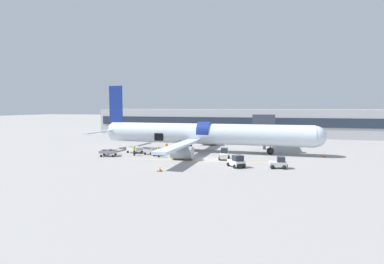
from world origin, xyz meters
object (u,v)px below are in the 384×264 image
(airplane, at_px, (202,134))
(baggage_cart_queued, at_px, (135,150))
(ground_crew_driver, at_px, (166,147))
(ground_crew_loader_a, at_px, (173,152))
(ground_crew_supervisor, at_px, (134,150))
(baggage_tug_mid, at_px, (224,155))
(baggage_cart_empty, at_px, (109,153))
(baggage_cart_loading, at_px, (153,152))
(ground_crew_loader_b, at_px, (159,152))
(baggage_tug_lead, at_px, (279,163))
(baggage_tug_rear, at_px, (237,162))

(airplane, xyz_separation_m, baggage_cart_queued, (-11.04, -4.82, -2.69))
(ground_crew_driver, bearing_deg, baggage_cart_queued, -164.69)
(ground_crew_loader_a, relative_size, ground_crew_supervisor, 0.94)
(baggage_tug_mid, relative_size, ground_crew_driver, 1.49)
(baggage_cart_empty, bearing_deg, baggage_cart_queued, 61.12)
(baggage_cart_loading, bearing_deg, airplane, 41.08)
(baggage_cart_loading, height_order, baggage_cart_empty, baggage_cart_empty)
(baggage_cart_queued, height_order, ground_crew_loader_a, ground_crew_loader_a)
(ground_crew_driver, bearing_deg, baggage_tug_mid, -18.29)
(baggage_cart_empty, bearing_deg, ground_crew_loader_b, 8.87)
(baggage_tug_mid, bearing_deg, ground_crew_loader_b, -174.17)
(airplane, xyz_separation_m, baggage_tug_mid, (5.36, -6.99, -2.50))
(baggage_tug_lead, height_order, ground_crew_supervisor, ground_crew_supervisor)
(baggage_cart_queued, distance_m, ground_crew_driver, 5.59)
(baggage_cart_loading, xyz_separation_m, ground_crew_driver, (1.44, 2.85, 0.45))
(baggage_cart_empty, bearing_deg, baggage_tug_mid, 7.18)
(ground_crew_loader_a, xyz_separation_m, ground_crew_loader_b, (-2.12, -0.80, 0.03))
(baggage_tug_rear, height_order, ground_crew_supervisor, ground_crew_supervisor)
(baggage_tug_rear, relative_size, ground_crew_supervisor, 1.62)
(baggage_tug_rear, distance_m, ground_crew_supervisor, 18.51)
(baggage_cart_empty, bearing_deg, baggage_tug_lead, -4.95)
(baggage_cart_loading, bearing_deg, ground_crew_loader_a, -14.94)
(baggage_cart_loading, xyz_separation_m, baggage_cart_empty, (-6.45, -3.18, 0.03))
(ground_crew_driver, bearing_deg, ground_crew_supervisor, -134.01)
(ground_crew_loader_b, height_order, ground_crew_driver, ground_crew_driver)
(baggage_tug_mid, distance_m, ground_crew_loader_b, 10.60)
(airplane, bearing_deg, ground_crew_loader_a, -112.87)
(ground_crew_loader_a, bearing_deg, ground_crew_supervisor, -176.88)
(baggage_tug_lead, bearing_deg, airplane, 139.05)
(baggage_cart_loading, relative_size, ground_crew_loader_b, 2.42)
(ground_crew_loader_b, bearing_deg, baggage_cart_queued, 150.98)
(baggage_cart_queued, distance_m, ground_crew_supervisor, 3.10)
(baggage_cart_loading, xyz_separation_m, ground_crew_supervisor, (-2.70, -1.44, 0.41))
(ground_crew_supervisor, bearing_deg, ground_crew_driver, 45.99)
(baggage_tug_lead, height_order, baggage_cart_empty, baggage_tug_lead)
(baggage_tug_lead, xyz_separation_m, baggage_cart_empty, (-27.05, 2.34, -0.10))
(baggage_tug_mid, bearing_deg, ground_crew_loader_a, -178.09)
(airplane, relative_size, ground_crew_supervisor, 23.24)
(airplane, xyz_separation_m, ground_crew_supervisor, (-9.81, -7.64, -2.27))
(baggage_tug_lead, distance_m, ground_crew_loader_a, 17.15)
(baggage_tug_lead, bearing_deg, ground_crew_driver, 156.41)
(baggage_cart_queued, distance_m, ground_crew_loader_a, 8.35)
(baggage_cart_queued, relative_size, ground_crew_loader_b, 2.08)
(airplane, distance_m, ground_crew_supervisor, 12.64)
(baggage_cart_loading, height_order, ground_crew_loader_a, ground_crew_loader_a)
(baggage_cart_loading, relative_size, ground_crew_supervisor, 2.35)
(airplane, xyz_separation_m, baggage_cart_loading, (-7.10, -6.19, -2.69))
(baggage_cart_loading, xyz_separation_m, ground_crew_loader_b, (1.92, -1.87, 0.39))
(baggage_cart_empty, relative_size, ground_crew_loader_a, 2.24)
(ground_crew_loader_a, bearing_deg, baggage_cart_empty, -168.66)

